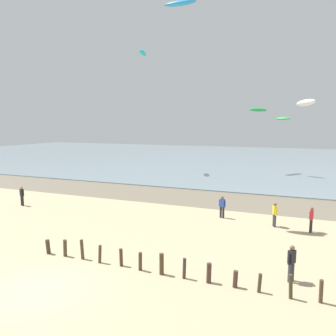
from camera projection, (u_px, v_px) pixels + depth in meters
ground_plane at (35, 290)px, 13.82m from camera, size 160.00×160.00×0.00m
wet_sand_strip at (184, 197)px, 31.83m from camera, size 120.00×7.19×0.01m
sea at (244, 159)px, 67.31m from camera, size 160.00×70.00×0.10m
groyne_near at (168, 266)px, 15.14m from camera, size 15.03×0.37×1.07m
person_nearest_camera at (275, 214)px, 22.35m from camera, size 0.34×0.53×1.71m
person_mid_beach at (222, 206)px, 24.46m from camera, size 0.55×0.31×1.71m
person_left_flank at (311, 219)px, 21.19m from camera, size 0.28×0.56×1.71m
person_right_flank at (292, 262)px, 14.48m from camera, size 0.37×0.50×1.71m
person_trailing_behind at (22, 195)px, 28.19m from camera, size 0.55×0.31×1.71m
kite_aloft_0 at (283, 118)px, 43.81m from camera, size 2.38×1.64×0.60m
kite_aloft_1 at (143, 53)px, 46.70m from camera, size 2.03×3.23×0.87m
kite_aloft_2 at (180, 3)px, 22.63m from camera, size 2.36×0.84×0.57m
kite_aloft_3 at (258, 110)px, 46.24m from camera, size 2.96×3.40×0.67m
kite_aloft_4 at (306, 103)px, 26.86m from camera, size 2.15×3.61×0.69m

